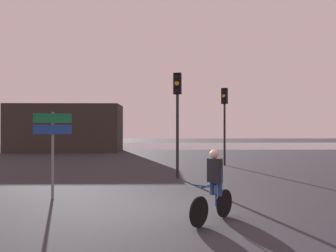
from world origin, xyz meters
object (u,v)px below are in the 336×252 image
traffic_light_center (177,105)px  direction_sign_post (53,139)px  distant_building (66,128)px  traffic_light_far_right (224,112)px  cyclist (214,185)px

traffic_light_center → direction_sign_post: bearing=59.0°
distant_building → traffic_light_far_right: bearing=-42.8°
cyclist → direction_sign_post: bearing=11.7°
distant_building → traffic_light_far_right: traffic_light_far_right is taller
direction_sign_post → cyclist: bearing=142.2°
distant_building → cyclist: 24.71m
cyclist → distant_building: bearing=-25.2°
distant_building → direction_sign_post: distant_building is taller
traffic_light_far_right → direction_sign_post: 11.15m
traffic_light_far_right → traffic_light_center: bearing=91.3°
traffic_light_center → traffic_light_far_right: 5.56m
traffic_light_center → direction_sign_post: 5.74m
traffic_light_far_right → cyclist: size_ratio=2.72×
distant_building → direction_sign_post: bearing=-74.8°
distant_building → traffic_light_far_right: 16.80m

